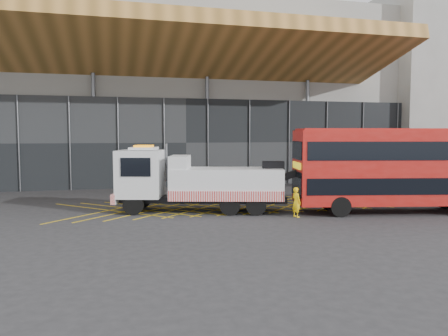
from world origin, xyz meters
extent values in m
plane|color=#29292B|center=(0.00, 0.00, 0.00)|extent=(120.00, 120.00, 0.00)
cube|color=gold|center=(-4.80, 0.00, 0.01)|extent=(7.16, 7.16, 0.01)
cube|color=gold|center=(-4.80, 0.00, 0.01)|extent=(7.16, 7.16, 0.01)
cube|color=gold|center=(-3.20, 0.00, 0.01)|extent=(7.16, 7.16, 0.01)
cube|color=gold|center=(-3.20, 0.00, 0.01)|extent=(7.16, 7.16, 0.01)
cube|color=gold|center=(-1.60, 0.00, 0.01)|extent=(7.16, 7.16, 0.01)
cube|color=gold|center=(-1.60, 0.00, 0.01)|extent=(7.16, 7.16, 0.01)
cube|color=gold|center=(0.00, 0.00, 0.01)|extent=(7.16, 7.16, 0.01)
cube|color=gold|center=(0.00, 0.00, 0.01)|extent=(7.16, 7.16, 0.01)
cube|color=gold|center=(1.60, 0.00, 0.01)|extent=(7.16, 7.16, 0.01)
cube|color=gold|center=(1.60, 0.00, 0.01)|extent=(7.16, 7.16, 0.01)
cube|color=gold|center=(3.20, 0.00, 0.01)|extent=(7.16, 7.16, 0.01)
cube|color=gold|center=(3.20, 0.00, 0.01)|extent=(7.16, 7.16, 0.01)
cube|color=gold|center=(4.80, 0.00, 0.01)|extent=(7.16, 7.16, 0.01)
cube|color=gold|center=(4.80, 0.00, 0.01)|extent=(7.16, 7.16, 0.01)
cube|color=gold|center=(6.40, 0.00, 0.01)|extent=(7.16, 7.16, 0.01)
cube|color=gold|center=(6.40, 0.00, 0.01)|extent=(7.16, 7.16, 0.01)
cube|color=gold|center=(8.00, 0.00, 0.01)|extent=(7.16, 7.16, 0.01)
cube|color=gold|center=(8.00, 0.00, 0.01)|extent=(7.16, 7.16, 0.01)
cube|color=gold|center=(9.60, 0.00, 0.01)|extent=(7.16, 7.16, 0.01)
cube|color=gold|center=(9.60, 0.00, 0.01)|extent=(7.16, 7.16, 0.01)
cube|color=gold|center=(11.20, 0.00, 0.01)|extent=(7.16, 7.16, 0.01)
cube|color=gold|center=(11.20, 0.00, 0.01)|extent=(7.16, 7.16, 0.01)
cube|color=gold|center=(12.80, 0.00, 0.01)|extent=(7.16, 7.16, 0.01)
cube|color=gold|center=(12.80, 0.00, 0.01)|extent=(7.16, 7.16, 0.01)
cube|color=gold|center=(14.40, 0.00, 0.01)|extent=(7.16, 7.16, 0.01)
cube|color=gold|center=(14.40, 0.00, 0.01)|extent=(7.16, 7.16, 0.01)
cube|color=gray|center=(2.00, 19.00, 9.00)|extent=(55.00, 14.00, 18.00)
cube|color=black|center=(2.00, 11.70, 4.00)|extent=(55.00, 0.80, 8.00)
cube|color=olive|center=(0.00, 8.00, 11.50)|extent=(40.00, 11.93, 4.07)
cylinder|color=#595B60|center=(-6.00, 11.50, 5.00)|extent=(0.36, 0.36, 10.00)
cylinder|color=#595B60|center=(4.00, 11.50, 5.00)|extent=(0.36, 0.36, 10.00)
cylinder|color=#595B60|center=(14.00, 11.50, 5.00)|extent=(0.36, 0.36, 10.00)
cube|color=gray|center=(32.00, 16.00, 10.00)|extent=(15.00, 12.00, 20.00)
cube|color=black|center=(0.68, -1.91, 0.77)|extent=(10.31, 3.87, 0.38)
cube|color=white|center=(-2.90, -0.90, 2.35)|extent=(3.27, 3.35, 2.85)
cube|color=black|center=(-4.19, -0.54, 2.85)|extent=(0.70, 2.33, 1.20)
cube|color=red|center=(-4.22, -0.53, 0.93)|extent=(1.03, 2.81, 0.60)
cube|color=orange|center=(-2.69, -0.96, 4.03)|extent=(1.30, 1.53, 0.13)
cube|color=white|center=(2.16, -2.32, 1.81)|extent=(7.28, 4.47, 1.75)
cube|color=red|center=(1.78, -3.67, 1.15)|extent=(6.55, 1.90, 0.60)
cube|color=white|center=(-0.58, -1.55, 3.07)|extent=(1.77, 2.83, 0.77)
cube|color=black|center=(4.90, -3.09, 2.85)|extent=(1.41, 0.88, 0.55)
cube|color=black|center=(5.95, -3.39, 2.30)|extent=(2.41, 1.02, 1.18)
cylinder|color=black|center=(-3.42, -1.95, 0.60)|extent=(1.26, 0.69, 1.20)
cylinder|color=black|center=(-2.80, 0.26, 0.60)|extent=(1.26, 0.69, 1.20)
cylinder|color=black|center=(3.53, -3.90, 0.60)|extent=(1.26, 0.69, 1.20)
cylinder|color=black|center=(4.16, -1.69, 0.60)|extent=(1.26, 0.69, 1.20)
cylinder|color=#595B60|center=(-1.24, -0.23, 2.96)|extent=(0.15, 0.15, 2.41)
cube|color=#AD140F|center=(12.23, -5.16, 2.79)|extent=(12.80, 5.41, 4.40)
cube|color=black|center=(12.23, -5.16, 1.76)|extent=(12.32, 5.36, 0.96)
cube|color=black|center=(12.23, -5.16, 3.80)|extent=(12.32, 5.36, 1.08)
cube|color=black|center=(6.11, -3.86, 1.81)|extent=(0.58, 2.50, 1.47)
cube|color=black|center=(6.11, -3.86, 3.80)|extent=(0.58, 2.50, 1.08)
cube|color=yellow|center=(6.10, -3.86, 2.89)|extent=(0.48, 1.99, 0.40)
cube|color=#AD140F|center=(12.23, -5.16, 5.02)|extent=(12.51, 5.13, 0.14)
cylinder|color=black|center=(8.08, -5.60, 0.59)|extent=(1.22, 0.58, 1.18)
cylinder|color=black|center=(8.62, -3.07, 0.59)|extent=(1.22, 0.58, 1.18)
cylinder|color=black|center=(16.05, -4.64, 0.59)|extent=(1.22, 0.58, 1.18)
imported|color=yellow|center=(5.60, -5.00, 0.87)|extent=(0.58, 0.73, 1.73)
camera|label=1|loc=(-4.66, -27.93, 4.72)|focal=35.00mm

